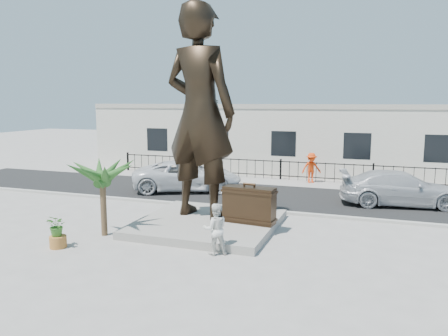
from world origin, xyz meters
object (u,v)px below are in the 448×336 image
at_px(suitcase, 249,205).
at_px(car_white, 187,176).
at_px(tourist, 215,229).
at_px(statue, 200,112).

height_order(suitcase, car_white, suitcase).
distance_m(tourist, car_white, 10.28).
bearing_deg(tourist, car_white, -89.95).
distance_m(statue, suitcase, 4.08).
height_order(statue, tourist, statue).
bearing_deg(car_white, suitcase, -161.77).
bearing_deg(statue, tourist, 131.55).
distance_m(suitcase, car_white, 8.09).
relative_size(suitcase, car_white, 0.33).
distance_m(statue, car_white, 7.51).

